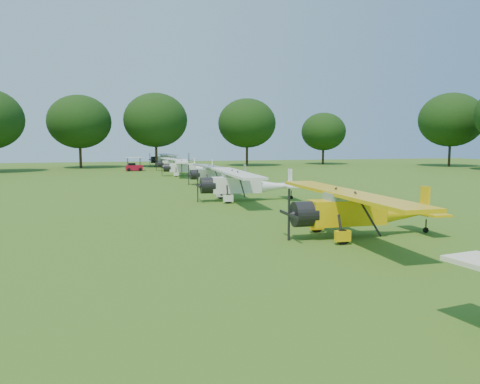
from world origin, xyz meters
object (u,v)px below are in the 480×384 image
at_px(aircraft_2, 358,208).
at_px(aircraft_6, 175,163).
at_px(aircraft_4, 217,172).
at_px(golf_cart, 134,166).
at_px(aircraft_7, 169,158).
at_px(aircraft_5, 187,166).
at_px(aircraft_3, 244,182).

height_order(aircraft_2, aircraft_6, aircraft_2).
height_order(aircraft_4, golf_cart, golf_cart).
relative_size(aircraft_2, aircraft_7, 0.98).
xyz_separation_m(aircraft_5, golf_cart, (-6.24, 12.19, -0.58)).
bearing_deg(aircraft_7, aircraft_2, -95.22).
xyz_separation_m(aircraft_2, aircraft_5, (-1.93, 40.87, -0.11)).
bearing_deg(aircraft_3, golf_cart, 101.80).
bearing_deg(aircraft_3, aircraft_7, 91.91).
bearing_deg(golf_cart, aircraft_5, -66.71).
relative_size(aircraft_4, aircraft_6, 1.03).
bearing_deg(aircraft_3, aircraft_4, 88.21).
relative_size(aircraft_3, aircraft_4, 1.16).
distance_m(aircraft_4, aircraft_6, 24.26).
distance_m(aircraft_5, golf_cart, 13.71).
bearing_deg(aircraft_7, aircraft_6, -98.81).
xyz_separation_m(aircraft_2, aircraft_3, (-1.57, 14.39, 0.03)).
bearing_deg(aircraft_4, aircraft_2, -92.83).
xyz_separation_m(aircraft_5, aircraft_7, (0.53, 24.66, 0.13)).
bearing_deg(aircraft_2, aircraft_4, 91.97).
xyz_separation_m(aircraft_3, aircraft_5, (-0.36, 26.48, -0.14)).
distance_m(aircraft_2, aircraft_4, 28.55).
bearing_deg(aircraft_7, aircraft_5, -97.68).
bearing_deg(aircraft_7, aircraft_4, -95.22).
height_order(aircraft_2, golf_cart, aircraft_2).
relative_size(aircraft_2, golf_cart, 4.70).
height_order(aircraft_3, golf_cart, aircraft_3).
relative_size(aircraft_5, aircraft_7, 0.91).
bearing_deg(aircraft_7, aircraft_3, -96.64).
xyz_separation_m(aircraft_2, aircraft_6, (-1.93, 52.78, -0.21)).
bearing_deg(golf_cart, aircraft_4, -76.67).
xyz_separation_m(aircraft_2, golf_cart, (-8.17, 53.06, -0.68)).
bearing_deg(aircraft_5, aircraft_4, -75.79).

